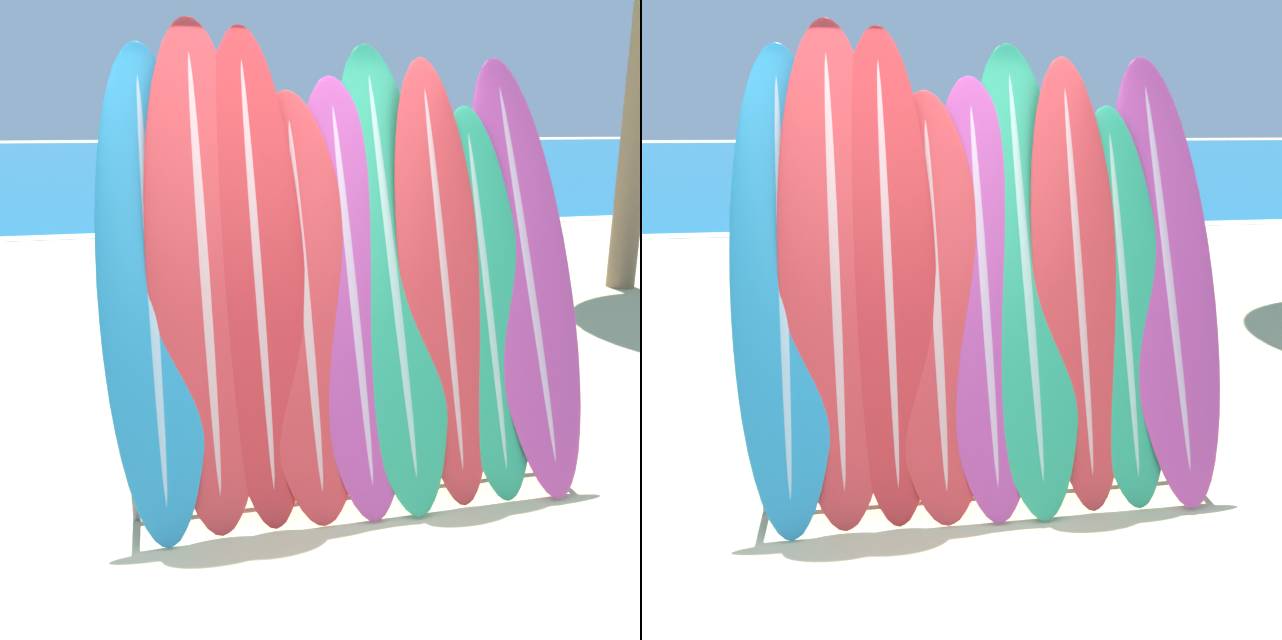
% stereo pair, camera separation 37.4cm
% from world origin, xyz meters
% --- Properties ---
extents(ground_plane, '(160.00, 160.00, 0.00)m').
position_xyz_m(ground_plane, '(0.00, 0.00, 0.00)').
color(ground_plane, beige).
extents(ocean_water, '(120.00, 60.00, 0.01)m').
position_xyz_m(ocean_water, '(0.00, 40.26, 0.00)').
color(ocean_water, '#146693').
rests_on(ocean_water, ground_plane).
extents(surfboard_rack, '(2.43, 0.04, 0.78)m').
position_xyz_m(surfboard_rack, '(0.34, 0.69, 0.43)').
color(surfboard_rack, slate).
rests_on(surfboard_rack, ground_plane).
extents(surfboard_slot_0, '(0.54, 1.06, 2.44)m').
position_xyz_m(surfboard_slot_0, '(-0.70, 0.85, 1.22)').
color(surfboard_slot_0, teal).
rests_on(surfboard_slot_0, ground_plane).
extents(surfboard_slot_1, '(0.58, 0.95, 2.56)m').
position_xyz_m(surfboard_slot_1, '(-0.44, 0.84, 1.28)').
color(surfboard_slot_1, red).
rests_on(surfboard_slot_1, ground_plane).
extents(surfboard_slot_2, '(0.52, 0.94, 2.53)m').
position_xyz_m(surfboard_slot_2, '(-0.17, 0.83, 1.26)').
color(surfboard_slot_2, red).
rests_on(surfboard_slot_2, ground_plane).
extents(surfboard_slot_3, '(0.59, 0.92, 2.19)m').
position_xyz_m(surfboard_slot_3, '(0.08, 0.79, 1.10)').
color(surfboard_slot_3, red).
rests_on(surfboard_slot_3, ground_plane).
extents(surfboard_slot_4, '(0.55, 1.03, 2.28)m').
position_xyz_m(surfboard_slot_4, '(0.34, 0.82, 1.14)').
color(surfboard_slot_4, '#B23D8E').
rests_on(surfboard_slot_4, ground_plane).
extents(surfboard_slot_5, '(0.57, 1.16, 2.46)m').
position_xyz_m(surfboard_slot_5, '(0.58, 0.86, 1.23)').
color(surfboard_slot_5, '#289E70').
rests_on(surfboard_slot_5, ground_plane).
extents(surfboard_slot_6, '(0.50, 0.94, 2.38)m').
position_xyz_m(surfboard_slot_6, '(0.87, 0.81, 1.19)').
color(surfboard_slot_6, red).
rests_on(surfboard_slot_6, ground_plane).
extents(surfboard_slot_7, '(0.49, 0.88, 2.11)m').
position_xyz_m(surfboard_slot_7, '(1.12, 0.77, 1.06)').
color(surfboard_slot_7, '#289E70').
rests_on(surfboard_slot_7, ground_plane).
extents(surfboard_slot_8, '(0.56, 1.16, 2.40)m').
position_xyz_m(surfboard_slot_8, '(1.39, 0.85, 1.20)').
color(surfboard_slot_8, '#B23D8E').
rests_on(surfboard_slot_8, ground_plane).
extents(person_near_water, '(0.29, 0.31, 1.81)m').
position_xyz_m(person_near_water, '(1.30, 3.67, 0.99)').
color(person_near_water, '#A87A5B').
rests_on(person_near_water, ground_plane).
extents(person_mid_beach, '(0.27, 0.26, 1.59)m').
position_xyz_m(person_mid_beach, '(-1.00, 10.09, 0.87)').
color(person_mid_beach, tan).
rests_on(person_mid_beach, ground_plane).
extents(person_far_left, '(0.29, 0.27, 1.68)m').
position_xyz_m(person_far_left, '(0.08, 8.68, 0.92)').
color(person_far_left, '#846047').
rests_on(person_far_left, ground_plane).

